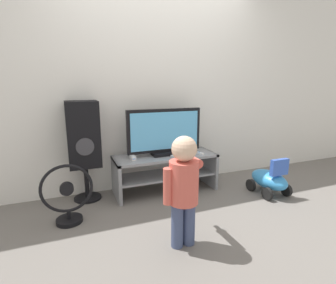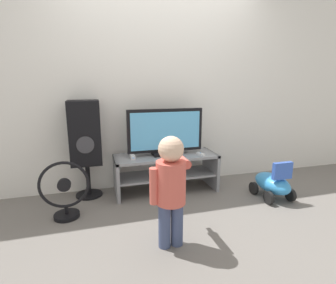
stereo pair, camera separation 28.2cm
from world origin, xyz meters
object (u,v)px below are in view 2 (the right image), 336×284
at_px(television, 165,132).
at_px(speaker_tower, 85,135).
at_px(child, 171,183).
at_px(game_console, 132,156).
at_px(remote_primary, 201,154).
at_px(floor_fan, 65,193).
at_px(remote_secondary, 174,157).
at_px(ride_on_toy, 273,183).

distance_m(television, speaker_tower, 0.91).
bearing_deg(child, game_console, 97.72).
height_order(remote_primary, speaker_tower, speaker_tower).
bearing_deg(child, remote_primary, 55.55).
xyz_separation_m(television, game_console, (-0.41, -0.04, -0.25)).
relative_size(remote_primary, floor_fan, 0.23).
height_order(remote_secondary, child, child).
height_order(television, game_console, television).
distance_m(television, remote_secondary, 0.32).
xyz_separation_m(remote_secondary, floor_fan, (-1.17, -0.21, -0.21)).
distance_m(television, child, 1.14).
height_order(television, ride_on_toy, television).
bearing_deg(ride_on_toy, child, -158.70).
bearing_deg(television, remote_secondary, -72.34).
relative_size(television, speaker_tower, 0.82).
bearing_deg(game_console, remote_primary, -6.06).
bearing_deg(child, ride_on_toy, 21.30).
height_order(television, speaker_tower, speaker_tower).
bearing_deg(remote_secondary, speaker_tower, 164.29).
bearing_deg(floor_fan, ride_on_toy, -4.44).
relative_size(game_console, speaker_tower, 0.14).
relative_size(television, remote_secondary, 6.71).
distance_m(child, ride_on_toy, 1.52).
bearing_deg(remote_secondary, child, -109.25).
height_order(game_console, speaker_tower, speaker_tower).
bearing_deg(game_console, speaker_tower, 165.00).
xyz_separation_m(television, child, (-0.26, -1.09, -0.19)).
bearing_deg(game_console, remote_secondary, -16.48).
distance_m(game_console, speaker_tower, 0.57).
distance_m(floor_fan, ride_on_toy, 2.23).
relative_size(remote_secondary, floor_fan, 0.23).
bearing_deg(remote_secondary, game_console, 163.52).
relative_size(child, floor_fan, 1.58).
bearing_deg(speaker_tower, game_console, -15.00).
distance_m(game_console, remote_secondary, 0.48).
distance_m(speaker_tower, ride_on_toy, 2.19).
bearing_deg(ride_on_toy, remote_primary, 148.86).
bearing_deg(ride_on_toy, television, 153.35).
distance_m(game_console, ride_on_toy, 1.63).
relative_size(speaker_tower, ride_on_toy, 2.16).
height_order(game_console, floor_fan, floor_fan).
distance_m(child, floor_fan, 1.14).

